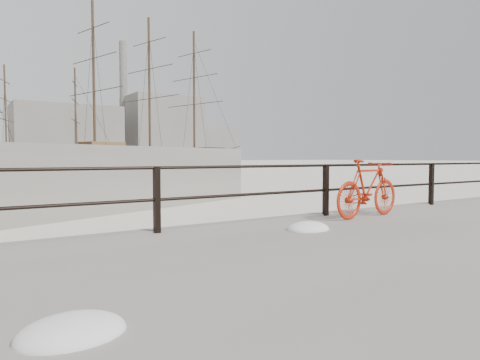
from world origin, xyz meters
TOP-DOWN VIEW (x-y plane):
  - ground at (0.00, 0.00)m, footprint 400.00×400.00m
  - guardrail at (0.00, -0.15)m, footprint 28.00×0.10m
  - bicycle at (-3.02, -0.77)m, footprint 1.84×0.42m
  - barque_black at (25.23, 81.94)m, footprint 60.63×33.87m
  - schooner_mid at (4.05, 83.87)m, footprint 29.75×20.25m
  - industrial_west at (20.00, 140.00)m, footprint 32.00×18.00m
  - industrial_mid at (55.00, 145.00)m, footprint 26.00×20.00m
  - industrial_east at (78.00, 150.00)m, footprint 20.00×16.00m
  - smokestack at (42.00, 150.00)m, footprint 2.80×2.80m

SIDE VIEW (x-z plane):
  - ground at x=0.00m, z-range 0.00..0.00m
  - barque_black at x=25.23m, z-range -16.40..16.40m
  - schooner_mid at x=4.05m, z-range -9.93..9.93m
  - guardrail at x=0.00m, z-range 0.35..1.35m
  - bicycle at x=-3.02m, z-range 0.35..1.45m
  - industrial_east at x=78.00m, z-range 0.00..14.00m
  - industrial_west at x=20.00m, z-range 0.00..18.00m
  - industrial_mid at x=55.00m, z-range 0.00..24.00m
  - smokestack at x=42.00m, z-range 0.00..44.00m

